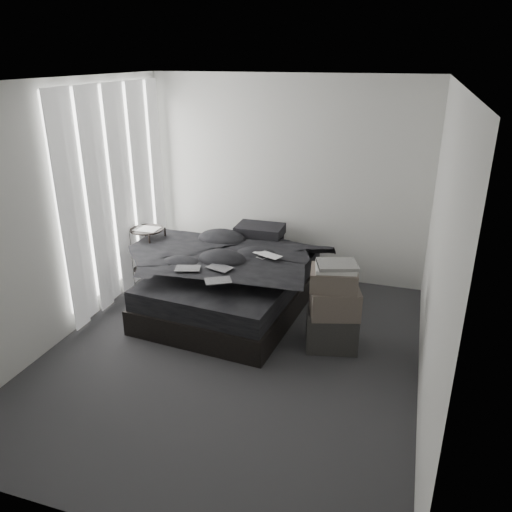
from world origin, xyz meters
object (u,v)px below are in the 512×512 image
(side_stand, at_px, (149,258))
(box_lower, at_px, (332,330))
(laptop, at_px, (265,250))
(bed, at_px, (233,296))

(side_stand, relative_size, box_lower, 1.51)
(laptop, height_order, box_lower, laptop)
(laptop, xyz_separation_m, box_lower, (0.87, -0.52, -0.58))
(bed, bearing_deg, side_stand, 173.77)
(box_lower, bearing_deg, side_stand, 163.27)
(side_stand, height_order, box_lower, side_stand)
(laptop, distance_m, side_stand, 1.67)
(bed, height_order, side_stand, side_stand)
(bed, height_order, box_lower, box_lower)
(bed, distance_m, side_stand, 1.27)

